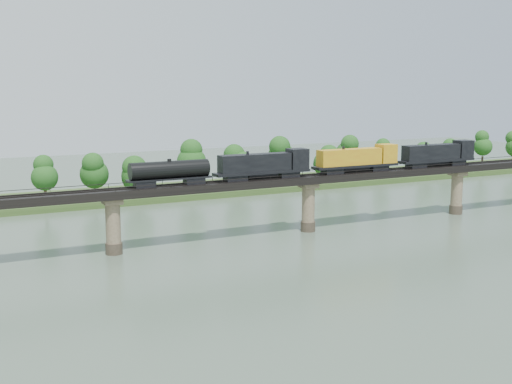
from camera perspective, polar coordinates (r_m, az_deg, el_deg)
name	(u,v)px	position (r m, az deg, el deg)	size (l,w,h in m)	color
ground	(403,268)	(108.10, 12.96, -6.59)	(400.00, 400.00, 0.00)	#3D4E3F
far_bank	(206,189)	(180.00, -4.47, 0.28)	(300.00, 24.00, 1.60)	#2D461C
bridge	(308,205)	(130.66, 4.67, -1.15)	(236.00, 30.00, 11.50)	#473A2D
bridge_superstructure	(309,174)	(129.64, 4.70, 1.61)	(220.00, 4.90, 0.75)	black
far_treeline	(183,164)	(171.81, -6.48, 2.51)	(289.06, 17.54, 13.60)	#382619
freight_train	(327,161)	(131.61, 6.32, 2.73)	(80.62, 3.14, 5.55)	black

